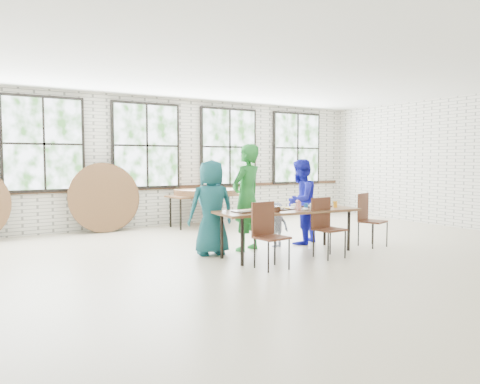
{
  "coord_description": "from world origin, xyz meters",
  "views": [
    {
      "loc": [
        -3.89,
        -5.8,
        1.56
      ],
      "look_at": [
        0.0,
        0.4,
        1.05
      ],
      "focal_mm": 35.0,
      "sensor_mm": 36.0,
      "label": 1
    }
  ],
  "objects_px": {
    "chair_near_right": "(325,222)",
    "storage_table": "(206,197)",
    "dining_table": "(288,213)",
    "chair_near_left": "(267,229)"
  },
  "relations": [
    {
      "from": "chair_near_right",
      "to": "storage_table",
      "type": "bearing_deg",
      "value": 85.81
    },
    {
      "from": "dining_table",
      "to": "storage_table",
      "type": "distance_m",
      "value": 3.64
    },
    {
      "from": "dining_table",
      "to": "chair_near_left",
      "type": "height_order",
      "value": "chair_near_left"
    },
    {
      "from": "chair_near_left",
      "to": "storage_table",
      "type": "height_order",
      "value": "chair_near_left"
    },
    {
      "from": "chair_near_left",
      "to": "storage_table",
      "type": "relative_size",
      "value": 0.51
    },
    {
      "from": "dining_table",
      "to": "chair_near_left",
      "type": "bearing_deg",
      "value": -138.83
    },
    {
      "from": "chair_near_right",
      "to": "storage_table",
      "type": "relative_size",
      "value": 0.51
    },
    {
      "from": "chair_near_right",
      "to": "chair_near_left",
      "type": "bearing_deg",
      "value": -177.68
    },
    {
      "from": "dining_table",
      "to": "chair_near_right",
      "type": "bearing_deg",
      "value": -43.43
    },
    {
      "from": "dining_table",
      "to": "storage_table",
      "type": "height_order",
      "value": "same"
    }
  ]
}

